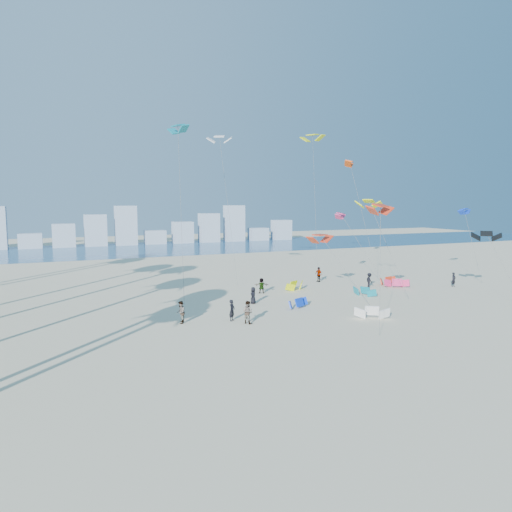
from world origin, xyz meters
name	(u,v)px	position (x,y,z in m)	size (l,w,h in m)	color
ground	(323,371)	(0.00, 0.00, 0.00)	(220.00, 220.00, 0.00)	beige
ocean	(127,249)	(0.00, 72.00, 0.01)	(220.00, 220.00, 0.00)	navy
kitesurfer_near	(232,310)	(-0.70, 12.17, 0.83)	(0.60, 0.40, 1.66)	black
kitesurfer_mid	(248,312)	(0.10, 10.96, 0.87)	(0.85, 0.66, 1.75)	gray
kitesurfers_far	(297,287)	(8.80, 19.06, 0.81)	(32.04, 13.09, 1.72)	black
grounded_kites	(355,292)	(13.70, 16.36, 0.42)	(17.70, 15.36, 0.88)	silver
flying_kites	(327,175)	(14.28, 22.63, 12.04)	(36.31, 31.55, 18.60)	red
distant_skyline	(114,231)	(-1.19, 82.00, 3.09)	(85.00, 3.00, 8.40)	#9EADBF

